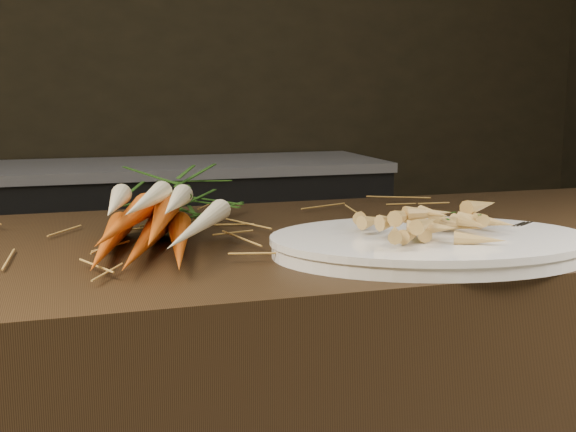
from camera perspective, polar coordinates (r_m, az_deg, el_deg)
back_counter at (r=3.12m, az=-9.41°, el=-3.48°), size 1.82×0.62×0.84m
straw_bedding at (r=1.16m, az=-12.27°, el=-1.82°), size 1.40×0.60×0.02m
root_veg_bunch at (r=1.21m, az=-10.17°, el=0.85°), size 0.30×0.61×0.11m
serving_platter at (r=1.08m, az=11.18°, el=-2.41°), size 0.52×0.40×0.02m
roasted_veg_heap at (r=1.07m, az=11.25°, el=-0.41°), size 0.26×0.21×0.05m
serving_fork at (r=1.12m, az=19.74°, el=-1.66°), size 0.16×0.11×0.00m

